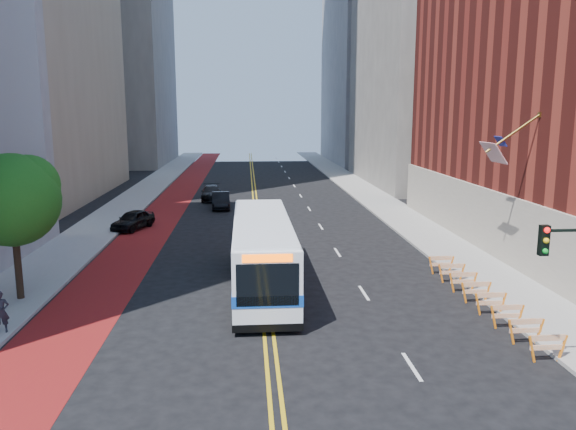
# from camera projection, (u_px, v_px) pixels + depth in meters

# --- Properties ---
(ground) EXTENTS (160.00, 160.00, 0.00)m
(ground) POSITION_uv_depth(u_px,v_px,m) (270.00, 347.00, 20.92)
(ground) COLOR black
(ground) RESTS_ON ground
(sidewalk_left) EXTENTS (4.00, 140.00, 0.15)m
(sidewalk_left) POSITION_uv_depth(u_px,v_px,m) (120.00, 210.00, 49.46)
(sidewalk_left) COLOR gray
(sidewalk_left) RESTS_ON ground
(sidewalk_right) EXTENTS (4.00, 140.00, 0.15)m
(sidewalk_right) POSITION_uv_depth(u_px,v_px,m) (387.00, 207.00, 51.20)
(sidewalk_right) COLOR gray
(sidewalk_right) RESTS_ON ground
(bus_lane_paint) EXTENTS (3.60, 140.00, 0.01)m
(bus_lane_paint) POSITION_uv_depth(u_px,v_px,m) (165.00, 211.00, 49.75)
(bus_lane_paint) COLOR maroon
(bus_lane_paint) RESTS_ON ground
(center_line_inner) EXTENTS (0.14, 140.00, 0.01)m
(center_line_inner) POSITION_uv_depth(u_px,v_px,m) (254.00, 210.00, 50.33)
(center_line_inner) COLOR gold
(center_line_inner) RESTS_ON ground
(center_line_outer) EXTENTS (0.14, 140.00, 0.01)m
(center_line_outer) POSITION_uv_depth(u_px,v_px,m) (258.00, 209.00, 50.35)
(center_line_outer) COLOR gold
(center_line_outer) RESTS_ON ground
(lane_dashes) EXTENTS (0.14, 98.20, 0.01)m
(lane_dashes) POSITION_uv_depth(u_px,v_px,m) (301.00, 196.00, 58.53)
(lane_dashes) COLOR silver
(lane_dashes) RESTS_ON ground
(midrise_right_near) EXTENTS (18.00, 26.00, 40.00)m
(midrise_right_near) POSITION_uv_depth(u_px,v_px,m) (447.00, 14.00, 66.03)
(midrise_right_near) COLOR slate
(midrise_right_near) RESTS_ON ground
(construction_barriers) EXTENTS (1.42, 10.91, 1.00)m
(construction_barriers) POSITION_uv_depth(u_px,v_px,m) (483.00, 294.00, 24.85)
(construction_barriers) COLOR orange
(construction_barriers) RESTS_ON ground
(street_tree) EXTENTS (4.20, 4.20, 6.70)m
(street_tree) POSITION_uv_depth(u_px,v_px,m) (13.00, 196.00, 25.14)
(street_tree) COLOR black
(street_tree) RESTS_ON sidewalk_left
(traffic_signal) EXTENTS (2.21, 0.34, 5.07)m
(traffic_signal) POSITION_uv_depth(u_px,v_px,m) (576.00, 272.00, 17.48)
(traffic_signal) COLOR black
(traffic_signal) RESTS_ON sidewalk_right
(transit_bus) EXTENTS (2.85, 12.74, 3.50)m
(transit_bus) POSITION_uv_depth(u_px,v_px,m) (262.00, 251.00, 27.85)
(transit_bus) COLOR white
(transit_bus) RESTS_ON ground
(car_a) EXTENTS (3.04, 4.50, 1.42)m
(car_a) POSITION_uv_depth(u_px,v_px,m) (133.00, 220.00, 41.78)
(car_a) COLOR black
(car_a) RESTS_ON ground
(car_b) EXTENTS (1.81, 4.53, 1.47)m
(car_b) POSITION_uv_depth(u_px,v_px,m) (221.00, 200.00, 50.84)
(car_b) COLOR black
(car_b) RESTS_ON ground
(car_c) EXTENTS (2.24, 5.01, 1.43)m
(car_c) POSITION_uv_depth(u_px,v_px,m) (211.00, 193.00, 55.65)
(car_c) COLOR black
(car_c) RESTS_ON ground
(pedestrian) EXTENTS (0.70, 0.57, 1.66)m
(pedestrian) POSITION_uv_depth(u_px,v_px,m) (1.00, 312.00, 21.79)
(pedestrian) COLOR black
(pedestrian) RESTS_ON sidewalk_left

